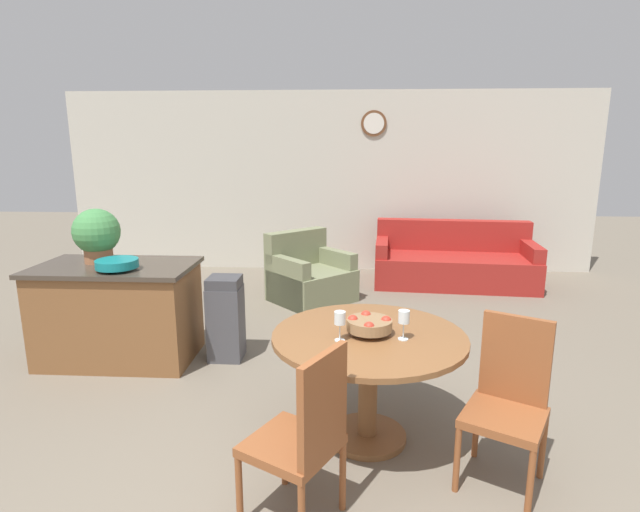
{
  "coord_description": "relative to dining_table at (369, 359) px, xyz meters",
  "views": [
    {
      "loc": [
        0.31,
        -1.92,
        1.92
      ],
      "look_at": [
        0.05,
        2.44,
        0.94
      ],
      "focal_mm": 28.0,
      "sensor_mm": 36.0,
      "label": 1
    }
  ],
  "objects": [
    {
      "name": "wall_back",
      "position": [
        -0.44,
        4.67,
        0.78
      ],
      "size": [
        8.0,
        0.09,
        2.7
      ],
      "color": "beige",
      "rests_on": "ground_plane"
    },
    {
      "name": "dining_table",
      "position": [
        0.0,
        0.0,
        0.0
      ],
      "size": [
        1.24,
        1.24,
        0.74
      ],
      "color": "brown",
      "rests_on": "ground_plane"
    },
    {
      "name": "dining_chair_near_left",
      "position": [
        -0.34,
        -0.78,
        -0.05
      ],
      "size": [
        0.57,
        0.57,
        0.96
      ],
      "rotation": [
        0.0,
        0.0,
        7.35
      ],
      "color": "brown",
      "rests_on": "ground_plane"
    },
    {
      "name": "dining_chair_near_right",
      "position": [
        0.78,
        -0.34,
        -0.05
      ],
      "size": [
        0.57,
        0.57,
        0.96
      ],
      "rotation": [
        0.0,
        0.0,
        8.92
      ],
      "color": "brown",
      "rests_on": "ground_plane"
    },
    {
      "name": "fruit_bowl",
      "position": [
        -0.0,
        0.0,
        0.23
      ],
      "size": [
        0.29,
        0.29,
        0.12
      ],
      "color": "olive",
      "rests_on": "dining_table"
    },
    {
      "name": "wine_glass_left",
      "position": [
        -0.18,
        -0.12,
        0.3
      ],
      "size": [
        0.07,
        0.07,
        0.19
      ],
      "color": "silver",
      "rests_on": "dining_table"
    },
    {
      "name": "wine_glass_right",
      "position": [
        0.21,
        -0.08,
        0.3
      ],
      "size": [
        0.07,
        0.07,
        0.19
      ],
      "color": "silver",
      "rests_on": "dining_table"
    },
    {
      "name": "kitchen_island",
      "position": [
        -2.19,
        1.15,
        -0.13
      ],
      "size": [
        1.37,
        0.8,
        0.88
      ],
      "color": "brown",
      "rests_on": "ground_plane"
    },
    {
      "name": "teal_bowl",
      "position": [
        -2.08,
        0.96,
        0.37
      ],
      "size": [
        0.35,
        0.35,
        0.09
      ],
      "color": "#147A7F",
      "rests_on": "kitchen_island"
    },
    {
      "name": "potted_plant",
      "position": [
        -2.38,
        1.25,
        0.57
      ],
      "size": [
        0.41,
        0.41,
        0.48
      ],
      "color": "#A36642",
      "rests_on": "kitchen_island"
    },
    {
      "name": "trash_bin",
      "position": [
        -1.24,
        1.22,
        -0.19
      ],
      "size": [
        0.3,
        0.29,
        0.77
      ],
      "color": "#47474C",
      "rests_on": "ground_plane"
    },
    {
      "name": "couch",
      "position": [
        1.33,
        3.89,
        -0.28
      ],
      "size": [
        2.23,
        1.14,
        0.85
      ],
      "rotation": [
        0.0,
        0.0,
        -0.08
      ],
      "color": "maroon",
      "rests_on": "ground_plane"
    },
    {
      "name": "armchair",
      "position": [
        -0.62,
        3.01,
        -0.28
      ],
      "size": [
        1.19,
        1.19,
        0.85
      ],
      "rotation": [
        0.0,
        0.0,
        0.76
      ],
      "color": "#7A7F5B",
      "rests_on": "ground_plane"
    }
  ]
}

